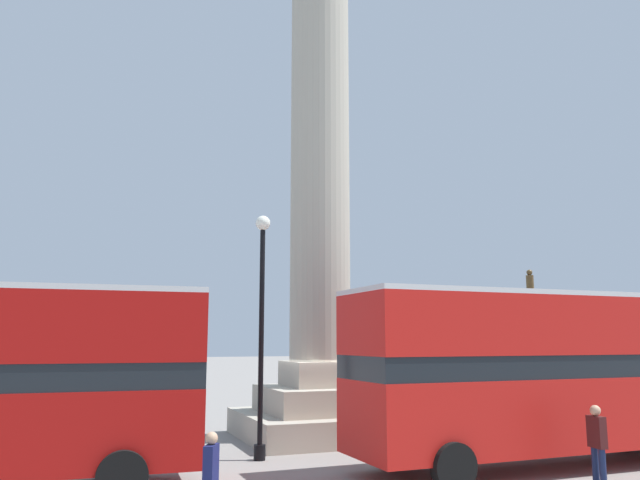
{
  "coord_description": "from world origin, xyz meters",
  "views": [
    {
      "loc": [
        -7.37,
        -19.49,
        3.11
      ],
      "look_at": [
        0.0,
        0.0,
        6.47
      ],
      "focal_mm": 35.0,
      "sensor_mm": 36.0,
      "label": 1
    }
  ],
  "objects_px": {
    "street_lamp": "(261,322)",
    "pedestrian_by_plinth": "(211,477)",
    "monument_column": "(320,164)",
    "bus_b": "(544,369)",
    "equestrian_statue": "(535,367)",
    "pedestrian_near_lamp": "(597,441)"
  },
  "relations": [
    {
      "from": "street_lamp",
      "to": "pedestrian_near_lamp",
      "type": "height_order",
      "value": "street_lamp"
    },
    {
      "from": "monument_column",
      "to": "pedestrian_near_lamp",
      "type": "bearing_deg",
      "value": -70.33
    },
    {
      "from": "street_lamp",
      "to": "monument_column",
      "type": "bearing_deg",
      "value": 46.5
    },
    {
      "from": "bus_b",
      "to": "pedestrian_near_lamp",
      "type": "bearing_deg",
      "value": -105.79
    },
    {
      "from": "monument_column",
      "to": "pedestrian_by_plinth",
      "type": "bearing_deg",
      "value": -121.01
    },
    {
      "from": "monument_column",
      "to": "pedestrian_by_plinth",
      "type": "distance_m",
      "value": 13.1
    },
    {
      "from": "bus_b",
      "to": "equestrian_statue",
      "type": "relative_size",
      "value": 1.6
    },
    {
      "from": "bus_b",
      "to": "equestrian_statue",
      "type": "distance_m",
      "value": 14.69
    },
    {
      "from": "monument_column",
      "to": "bus_b",
      "type": "xyz_separation_m",
      "value": [
        3.69,
        -6.37,
        -6.74
      ]
    },
    {
      "from": "equestrian_statue",
      "to": "pedestrian_by_plinth",
      "type": "bearing_deg",
      "value": -162.43
    },
    {
      "from": "pedestrian_by_plinth",
      "to": "street_lamp",
      "type": "bearing_deg",
      "value": -175.85
    },
    {
      "from": "street_lamp",
      "to": "bus_b",
      "type": "bearing_deg",
      "value": -27.52
    },
    {
      "from": "pedestrian_near_lamp",
      "to": "pedestrian_by_plinth",
      "type": "xyz_separation_m",
      "value": [
        -8.33,
        -0.08,
        -0.1
      ]
    },
    {
      "from": "bus_b",
      "to": "equestrian_statue",
      "type": "xyz_separation_m",
      "value": [
        9.15,
        11.49,
        -0.51
      ]
    },
    {
      "from": "bus_b",
      "to": "equestrian_statue",
      "type": "bearing_deg",
      "value": 50.6
    },
    {
      "from": "equestrian_statue",
      "to": "street_lamp",
      "type": "height_order",
      "value": "street_lamp"
    },
    {
      "from": "monument_column",
      "to": "pedestrian_near_lamp",
      "type": "height_order",
      "value": "monument_column"
    },
    {
      "from": "monument_column",
      "to": "street_lamp",
      "type": "xyz_separation_m",
      "value": [
        -2.83,
        -2.98,
        -5.53
      ]
    },
    {
      "from": "bus_b",
      "to": "street_lamp",
      "type": "xyz_separation_m",
      "value": [
        -6.52,
        3.4,
        1.21
      ]
    },
    {
      "from": "bus_b",
      "to": "pedestrian_near_lamp",
      "type": "distance_m",
      "value": 2.73
    },
    {
      "from": "street_lamp",
      "to": "pedestrian_by_plinth",
      "type": "relative_size",
      "value": 4.1
    },
    {
      "from": "bus_b",
      "to": "street_lamp",
      "type": "distance_m",
      "value": 7.45
    }
  ]
}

